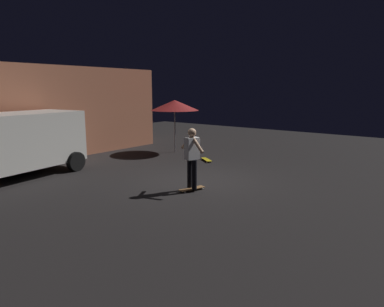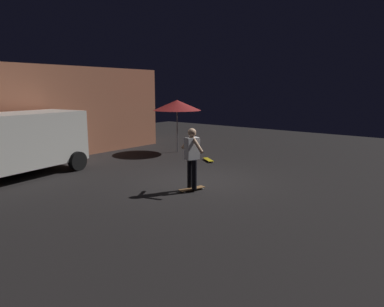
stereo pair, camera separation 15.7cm
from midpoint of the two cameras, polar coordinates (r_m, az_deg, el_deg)
name	(u,v)px [view 1 (the left image)]	position (r m, az deg, el deg)	size (l,w,h in m)	color
ground_plane	(194,181)	(10.72, -0.16, -4.47)	(28.00, 28.00, 0.00)	black
low_building	(24,112)	(15.97, -26.16, 6.13)	(11.29, 3.64, 3.68)	#B76B4C
parked_van	(7,142)	(12.23, -28.39, 1.67)	(4.82, 2.75, 2.03)	silver
patio_umbrella	(175,105)	(15.30, -3.15, 7.91)	(2.10, 2.10, 2.30)	slate
skateboard_ridden	(192,189)	(9.68, -0.47, -5.80)	(0.80, 0.41, 0.07)	olive
skateboard_spare	(206,160)	(13.58, 2.06, -1.01)	(0.61, 0.75, 0.07)	gold
skater	(192,154)	(9.45, -0.48, -0.08)	(0.43, 0.97, 1.67)	black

